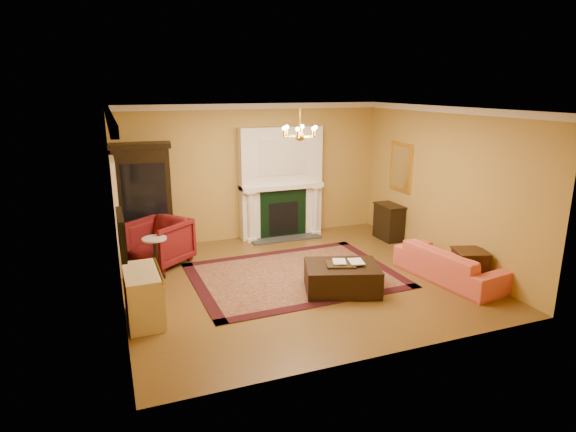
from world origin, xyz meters
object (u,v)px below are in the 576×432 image
commode (143,296)px  coral_sofa (450,258)px  wingback_armchair (160,240)px  end_table (469,268)px  pedestal_table (155,255)px  console_table (389,223)px  china_cabinet (144,201)px  leather_ottoman (342,278)px

commode → coral_sofa: bearing=-4.9°
wingback_armchair → end_table: 5.73m
commode → pedestal_table: bearing=76.5°
pedestal_table → coral_sofa: 5.24m
coral_sofa → end_table: 0.35m
end_table → console_table: (0.06, 2.69, 0.10)m
coral_sofa → end_table: size_ratio=3.56×
china_cabinet → coral_sofa: bearing=-29.8°
console_table → coral_sofa: bearing=-97.0°
china_cabinet → end_table: china_cabinet is taller
commode → wingback_armchair: bearing=76.4°
coral_sofa → end_table: (0.23, -0.25, -0.11)m
leather_ottoman → console_table: bearing=62.1°
china_cabinet → commode: china_cabinet is taller
commode → coral_sofa: 5.24m
wingback_armchair → commode: size_ratio=0.96×
china_cabinet → coral_sofa: size_ratio=1.06×
wingback_armchair → end_table: bearing=20.9°
pedestal_table → coral_sofa: (4.88, -1.92, -0.05)m
end_table → console_table: bearing=88.7°
pedestal_table → commode: same height
commode → leather_ottoman: (3.21, -0.12, -0.14)m
coral_sofa → china_cabinet: bearing=46.1°
commode → leather_ottoman: commode is taller
end_table → pedestal_table: bearing=157.0°
china_cabinet → wingback_armchair: (0.18, -0.82, -0.59)m
wingback_armchair → commode: 2.35m
console_table → wingback_armchair: bearing=177.4°
pedestal_table → leather_ottoman: size_ratio=0.63×
wingback_armchair → commode: wingback_armchair is taller
end_table → leather_ottoman: 2.29m
wingback_armchair → leather_ottoman: size_ratio=0.81×
console_table → leather_ottoman: size_ratio=0.64×
china_cabinet → end_table: size_ratio=3.79×
leather_ottoman → coral_sofa: bearing=11.8°
wingback_armchair → coral_sofa: 5.41m
commode → end_table: bearing=-7.4°
china_cabinet → pedestal_table: size_ratio=2.84×
end_table → leather_ottoman: (-2.24, 0.48, -0.04)m
pedestal_table → end_table: size_ratio=1.34×
pedestal_table → console_table: 5.19m
wingback_armchair → pedestal_table: size_ratio=1.29×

